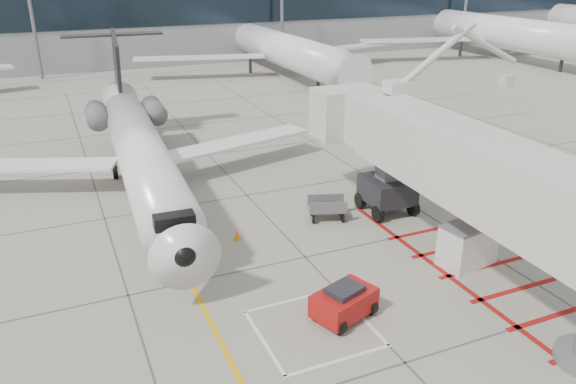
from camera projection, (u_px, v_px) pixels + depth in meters
name	position (u px, v px, depth m)	size (l,w,h in m)	color
ground_plane	(348.00, 302.00, 22.47)	(260.00, 260.00, 0.00)	gray
regional_jet	(144.00, 138.00, 29.71)	(23.78, 29.99, 7.86)	white
jet_bridge	(472.00, 182.00, 23.53)	(9.63, 20.32, 8.13)	silver
pushback_tug	(344.00, 301.00, 21.28)	(2.40, 1.50, 1.40)	#A71110
baggage_cart	(327.00, 208.00, 29.46)	(1.95, 1.23, 1.23)	#55555A
ground_power_unit	(468.00, 244.00, 24.96)	(2.47, 1.44, 1.96)	silver
cone_nose	(237.00, 235.00, 27.44)	(0.33, 0.33, 0.46)	orange
cone_side	(324.00, 206.00, 30.56)	(0.40, 0.40, 0.56)	#F8460D
terminal_building	(178.00, 1.00, 82.76)	(180.00, 28.00, 14.00)	gray
terminal_glass_band	(203.00, 0.00, 70.47)	(180.00, 0.10, 6.00)	black
bg_aircraft_c	(277.00, 26.00, 65.20)	(33.05, 36.73, 11.02)	silver
bg_aircraft_d	(494.00, 10.00, 76.71)	(37.93, 42.14, 12.64)	silver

